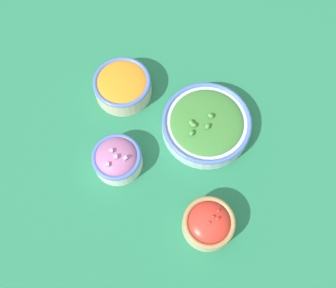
% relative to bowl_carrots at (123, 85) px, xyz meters
% --- Properties ---
extents(ground_plane, '(3.00, 3.00, 0.00)m').
position_rel_bowl_carrots_xyz_m(ground_plane, '(0.15, 0.14, -0.03)').
color(ground_plane, '#23704C').
extents(bowl_carrots, '(0.15, 0.15, 0.06)m').
position_rel_bowl_carrots_xyz_m(bowl_carrots, '(0.00, 0.00, 0.00)').
color(bowl_carrots, beige).
rests_on(bowl_carrots, ground_plane).
extents(bowl_broccoli, '(0.23, 0.23, 0.06)m').
position_rel_bowl_carrots_xyz_m(bowl_broccoli, '(0.08, 0.23, -0.01)').
color(bowl_broccoli, '#B2C1CC').
rests_on(bowl_broccoli, ground_plane).
extents(bowl_cherry_tomatoes, '(0.12, 0.12, 0.08)m').
position_rel_bowl_carrots_xyz_m(bowl_cherry_tomatoes, '(0.33, 0.26, 0.00)').
color(bowl_cherry_tomatoes, beige).
rests_on(bowl_cherry_tomatoes, ground_plane).
extents(bowl_red_onion, '(0.12, 0.12, 0.08)m').
position_rel_bowl_carrots_xyz_m(bowl_red_onion, '(0.20, 0.02, -0.00)').
color(bowl_red_onion, silver).
rests_on(bowl_red_onion, ground_plane).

